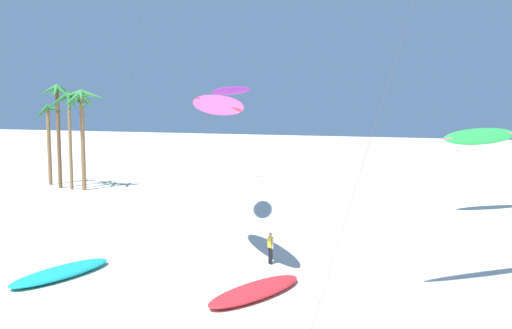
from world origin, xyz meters
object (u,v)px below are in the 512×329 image
at_px(person_near_right, 270,247).
at_px(flying_kite_0, 215,104).
at_px(grounded_kite_1, 255,291).
at_px(palm_tree_0, 70,108).
at_px(palm_tree_2, 57,104).
at_px(palm_tree_1, 49,122).
at_px(flying_kite_4, 480,136).
at_px(grounded_kite_0, 61,272).
at_px(flying_kite_5, 231,91).
at_px(palm_tree_3, 82,108).

bearing_deg(person_near_right, flying_kite_0, -144.53).
bearing_deg(grounded_kite_1, flying_kite_0, 137.79).
distance_m(palm_tree_0, grounded_kite_1, 37.68).
distance_m(palm_tree_2, grounded_kite_1, 39.49).
xyz_separation_m(palm_tree_0, flying_kite_0, (25.70, -19.27, 0.33)).
xyz_separation_m(palm_tree_0, grounded_kite_1, (29.18, -22.43, -8.06)).
relative_size(palm_tree_1, person_near_right, 5.00).
xyz_separation_m(palm_tree_2, flying_kite_4, (40.31, 1.28, -2.54)).
height_order(palm_tree_1, grounded_kite_0, palm_tree_1).
distance_m(palm_tree_2, flying_kite_5, 18.22).
bearing_deg(palm_tree_3, grounded_kite_1, -39.06).
bearing_deg(person_near_right, palm_tree_0, 147.99).
bearing_deg(grounded_kite_0, palm_tree_3, 126.82).
bearing_deg(palm_tree_3, palm_tree_1, 162.97).
bearing_deg(flying_kite_0, grounded_kite_0, -147.13).
bearing_deg(flying_kite_0, flying_kite_4, 58.76).
xyz_separation_m(grounded_kite_1, person_near_right, (-1.09, 4.86, 0.75)).
height_order(palm_tree_2, flying_kite_5, flying_kite_5).
bearing_deg(palm_tree_2, flying_kite_4, 1.82).
bearing_deg(flying_kite_5, grounded_kite_1, -63.89).
xyz_separation_m(palm_tree_3, flying_kite_0, (24.24, -19.34, 0.33)).
height_order(palm_tree_1, flying_kite_4, palm_tree_1).
bearing_deg(flying_kite_5, person_near_right, -61.84).
relative_size(palm_tree_2, flying_kite_4, 1.52).
bearing_deg(flying_kite_4, palm_tree_2, -178.18).
bearing_deg(palm_tree_3, flying_kite_0, -38.59).
height_order(flying_kite_5, person_near_right, flying_kite_5).
distance_m(palm_tree_2, flying_kite_0, 33.90).
bearing_deg(grounded_kite_0, person_near_right, 33.58).
bearing_deg(palm_tree_0, palm_tree_3, 2.79).
bearing_deg(flying_kite_5, grounded_kite_0, -79.54).
distance_m(palm_tree_0, palm_tree_1, 5.06).
bearing_deg(flying_kite_4, palm_tree_3, -177.51).
xyz_separation_m(palm_tree_3, flying_kite_5, (11.25, 11.10, 1.89)).
relative_size(palm_tree_0, palm_tree_1, 1.15).
bearing_deg(palm_tree_0, flying_kite_5, 41.32).
distance_m(palm_tree_1, grounded_kite_0, 35.28).
relative_size(palm_tree_0, palm_tree_3, 0.98).
height_order(palm_tree_1, palm_tree_3, palm_tree_3).
bearing_deg(palm_tree_1, palm_tree_2, -30.17).
relative_size(palm_tree_0, flying_kite_0, 0.97).
bearing_deg(person_near_right, palm_tree_1, 149.14).
distance_m(flying_kite_4, person_near_right, 22.44).
height_order(palm_tree_0, palm_tree_2, palm_tree_2).
xyz_separation_m(flying_kite_0, grounded_kite_0, (-6.58, -4.25, -8.38)).
height_order(palm_tree_3, grounded_kite_1, palm_tree_3).
height_order(grounded_kite_1, person_near_right, person_near_right).
xyz_separation_m(palm_tree_3, person_near_right, (26.64, -17.64, -7.31)).
bearing_deg(grounded_kite_1, flying_kite_5, 116.11).
bearing_deg(flying_kite_0, palm_tree_0, 143.13).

